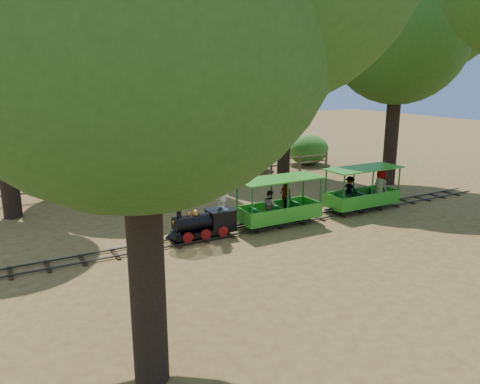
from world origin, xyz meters
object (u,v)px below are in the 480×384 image
carriage_front (279,205)px  carriage_rear (364,192)px  locomotive (199,192)px  fence (190,173)px

carriage_front → carriage_rear: size_ratio=1.00×
carriage_front → carriage_rear: (4.23, -0.02, 0.01)m
carriage_rear → carriage_front: bearing=179.7°
carriage_rear → locomotive: bearing=179.5°
locomotive → carriage_front: locomotive is taller
carriage_front → carriage_rear: bearing=-0.3°
locomotive → carriage_front: (3.24, -0.04, -0.91)m
locomotive → carriage_front: size_ratio=0.89×
carriage_rear → fence: bearing=118.9°
carriage_rear → fence: size_ratio=0.18×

